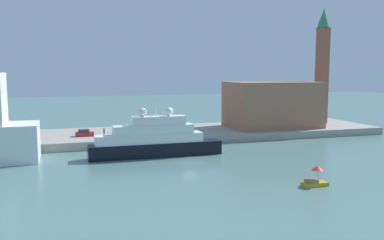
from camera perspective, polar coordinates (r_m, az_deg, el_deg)
The scene contains 9 objects.
ground at distance 71.52m, azimuth -0.27°, elevation -5.88°, with size 400.00×400.00×0.00m, color slate.
quay_dock at distance 96.91m, azimuth -4.93°, elevation -2.04°, with size 110.00×21.69×1.73m, color gray.
large_yacht at distance 76.22m, azimuth -5.21°, elevation -2.81°, with size 24.52×3.57×10.87m.
small_motorboat at distance 59.43m, azimuth 16.62°, elevation -7.78°, with size 3.61×1.65×2.78m.
harbor_building at distance 105.07m, azimuth 11.03°, elevation 2.12°, with size 21.75×14.01×11.27m, color #9E664C.
bell_tower at distance 115.85m, azimuth 17.54°, elevation 7.67°, with size 3.41×3.41×30.19m.
parked_car at distance 91.74m, azimuth -14.63°, elevation -1.78°, with size 3.87×1.84×1.48m.
person_figure at distance 91.96m, azimuth -12.03°, elevation -1.59°, with size 0.36×0.36×1.70m.
mooring_bollard at distance 88.44m, azimuth -2.28°, elevation -2.03°, with size 0.37×0.37×0.81m, color black.
Camera 1 is at (-20.44, -66.72, 15.66)m, focal length 38.65 mm.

